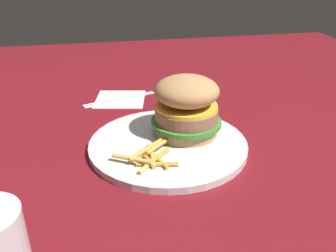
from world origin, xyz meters
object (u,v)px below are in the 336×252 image
Objects in this scene: sandwich at (187,107)px; fork at (119,98)px; napkin at (120,99)px; plate at (168,145)px; fries_pile at (150,157)px.

sandwich is 0.25m from fork.
sandwich reaches higher than napkin.
plate is at bearing -75.26° from fork.
fries_pile is (-0.04, -0.05, 0.01)m from plate.
plate is 2.18× the size of sandwich.
plate is at bearing -75.62° from napkin.
napkin is at bearing 114.39° from sandwich.
sandwich is 1.14× the size of napkin.
napkin is (-0.06, 0.24, -0.01)m from plate.
fork is (-0.02, 0.30, -0.01)m from fries_pile.
plate is at bearing -151.47° from sandwich.
fork is (-0.10, 0.22, -0.06)m from sandwich.
fork reaches higher than napkin.
fries_pile is at bearing -85.41° from fork.
fries_pile is 0.59× the size of fork.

